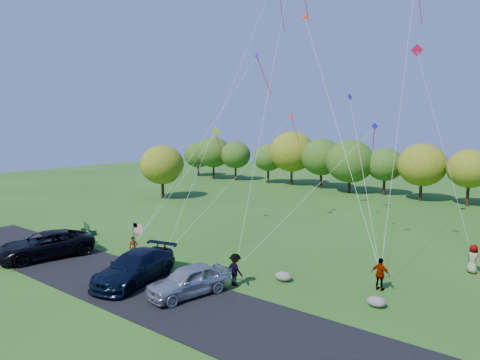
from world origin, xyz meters
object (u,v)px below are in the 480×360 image
object	(u,v)px
minivan_dark	(45,245)
park_bench	(87,228)
minivan_silver	(189,280)
flyer_b	(165,258)
flyer_e	(473,259)
minivan_navy	(135,267)
trash_barrel	(85,239)
flyer_c	(235,270)
flyer_d	(380,274)
flyer_a	(133,248)

from	to	relation	value
minivan_dark	park_bench	xyz separation A→B (m)	(-3.54, 5.69, -0.43)
minivan_silver	park_bench	bearing A→B (deg)	178.96
flyer_b	flyer_e	bearing A→B (deg)	65.30
minivan_dark	minivan_silver	size ratio (longest dim) A/B	1.33
minivan_navy	trash_barrel	size ratio (longest dim) A/B	6.34
trash_barrel	flyer_c	bearing A→B (deg)	1.77
flyer_d	trash_barrel	size ratio (longest dim) A/B	1.95
minivan_silver	park_bench	distance (m)	17.13
minivan_dark	flyer_b	xyz separation A→B (m)	(8.67, 3.52, -0.20)
flyer_a	flyer_e	xyz separation A→B (m)	(19.70, 11.56, 0.12)
flyer_b	flyer_d	distance (m)	13.61
flyer_a	flyer_b	size ratio (longest dim) A/B	1.07
flyer_d	flyer_e	size ratio (longest dim) A/B	1.02
flyer_c	flyer_d	world-z (taller)	flyer_c
flyer_b	flyer_c	xyz separation A→B (m)	(5.45, 0.65, 0.20)
park_bench	trash_barrel	distance (m)	3.32
flyer_a	trash_barrel	world-z (taller)	flyer_a
flyer_a	flyer_b	bearing A→B (deg)	-49.77
flyer_a	trash_barrel	size ratio (longest dim) A/B	1.68
minivan_silver	minivan_navy	bearing A→B (deg)	-158.52
flyer_c	flyer_d	distance (m)	8.45
flyer_a	park_bench	bearing A→B (deg)	119.78
minivan_dark	park_bench	size ratio (longest dim) A/B	3.71
flyer_d	trash_barrel	xyz separation A→B (m)	(-22.13, -4.98, -0.47)
flyer_e	minivan_navy	bearing A→B (deg)	74.89
minivan_navy	minivan_silver	size ratio (longest dim) A/B	1.26
park_bench	minivan_dark	bearing A→B (deg)	-37.00
flyer_d	minivan_navy	bearing A→B (deg)	37.62
flyer_c	park_bench	bearing A→B (deg)	6.83
minivan_silver	flyer_c	bearing A→B (deg)	82.57
minivan_silver	minivan_dark	bearing A→B (deg)	-160.45
park_bench	minivan_navy	bearing A→B (deg)	-0.17
flyer_a	flyer_c	xyz separation A→B (m)	(8.84, 0.51, 0.15)
minivan_dark	trash_barrel	distance (m)	3.84
flyer_b	flyer_a	bearing A→B (deg)	-152.83
flyer_b	flyer_d	size ratio (longest dim) A/B	0.81
minivan_dark	minivan_silver	world-z (taller)	minivan_dark
minivan_silver	park_bench	xyz separation A→B (m)	(-16.57, 4.33, -0.36)
flyer_b	flyer_e	world-z (taller)	flyer_e
flyer_a	flyer_d	distance (m)	16.76
minivan_silver	trash_barrel	distance (m)	14.10
minivan_dark	minivan_silver	xyz separation A→B (m)	(13.04, 1.36, -0.07)
minivan_dark	minivan_navy	size ratio (longest dim) A/B	1.06
minivan_dark	minivan_navy	bearing A→B (deg)	18.61
flyer_b	minivan_silver	bearing A→B (deg)	3.26
flyer_b	trash_barrel	xyz separation A→B (m)	(-9.54, 0.19, -0.28)
minivan_dark	flyer_c	distance (m)	14.72
minivan_dark	minivan_navy	distance (m)	9.03
minivan_dark	flyer_c	size ratio (longest dim) A/B	3.38
flyer_e	flyer_a	bearing A→B (deg)	63.23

